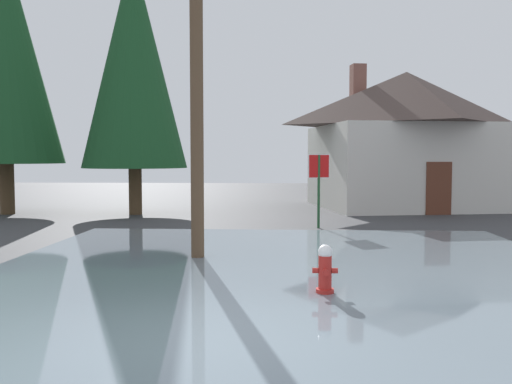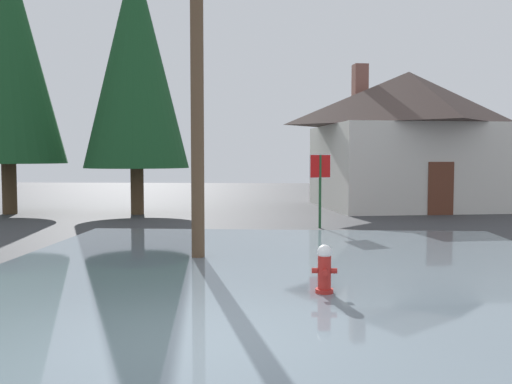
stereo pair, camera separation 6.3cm
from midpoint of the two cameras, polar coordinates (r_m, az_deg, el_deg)
name	(u,v)px [view 1 (the left image)]	position (r m, az deg, el deg)	size (l,w,h in m)	color
ground_plane	(183,346)	(6.90, -7.70, -15.32)	(80.00, 80.00, 0.10)	#38383A
flood_puddle	(287,280)	(9.95, 3.01, -8.98)	(11.57, 13.43, 0.03)	slate
lane_stop_bar	(162,382)	(5.79, -9.94, -18.57)	(3.93, 0.30, 0.01)	silver
fire_hydrant	(325,270)	(8.97, 6.87, -7.94)	(0.40, 0.34, 0.80)	#AD231E
utility_pole	(196,27)	(12.29, -6.28, 16.42)	(1.60, 0.28, 9.46)	brown
stop_sign_far	(319,176)	(17.12, 6.33, 1.68)	(0.66, 0.33, 2.26)	#1E4C28
house	(406,137)	(24.93, 14.97, 5.41)	(8.85, 8.16, 6.27)	beige
pine_tree_tall_left	(3,46)	(23.65, -24.52, 13.40)	(4.31, 4.31, 10.77)	#4C3823
pine_tree_mid_left	(134,61)	(21.96, -12.49, 12.97)	(3.93, 3.93, 9.84)	#4C3823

